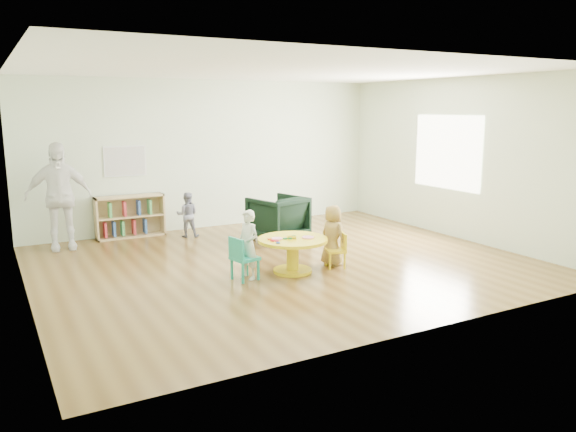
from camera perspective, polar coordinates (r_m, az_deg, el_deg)
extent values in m
plane|color=brown|center=(8.43, -0.39, -4.75)|extent=(7.00, 7.00, 0.00)
cube|color=white|center=(8.13, -0.41, 14.25)|extent=(7.00, 6.00, 0.10)
cube|color=beige|center=(10.89, -7.98, 6.19)|extent=(7.00, 0.10, 2.80)
cube|color=beige|center=(5.73, 14.03, 1.78)|extent=(7.00, 0.10, 2.80)
cube|color=beige|center=(7.21, -25.73, 2.84)|extent=(0.10, 6.00, 2.80)
cube|color=beige|center=(10.30, 17.08, 5.55)|extent=(0.10, 6.00, 2.80)
cube|color=white|center=(10.48, 15.86, 6.25)|extent=(0.02, 1.60, 1.30)
cylinder|color=yellow|center=(7.90, 0.47, -4.15)|extent=(0.17, 0.17, 0.45)
cylinder|color=yellow|center=(7.96, 0.47, -5.55)|extent=(0.55, 0.55, 0.04)
cylinder|color=yellow|center=(7.84, 0.47, -2.42)|extent=(0.98, 0.98, 0.04)
cylinder|color=pink|center=(7.78, -1.12, -2.31)|extent=(0.15, 0.15, 0.01)
cylinder|color=pink|center=(7.86, 2.04, -2.18)|extent=(0.17, 0.17, 0.01)
cylinder|color=yellow|center=(7.80, 0.41, -2.16)|extent=(0.12, 0.11, 0.04)
cylinder|color=#126836|center=(7.72, 0.21, -2.29)|extent=(0.05, 0.05, 0.02)
cylinder|color=#126836|center=(7.88, 0.61, -2.03)|extent=(0.05, 0.05, 0.02)
cube|color=red|center=(7.65, -1.11, -2.53)|extent=(0.07, 0.07, 0.02)
cube|color=orange|center=(7.75, -1.89, -2.36)|extent=(0.05, 0.05, 0.02)
cube|color=blue|center=(7.54, -1.02, -2.73)|extent=(0.07, 0.06, 0.02)
cube|color=#126836|center=(7.78, -0.28, -2.30)|extent=(0.06, 0.05, 0.02)
cube|color=red|center=(7.66, -1.56, -2.51)|extent=(0.07, 0.07, 0.02)
cube|color=#1C9A7F|center=(7.57, -4.41, -4.29)|extent=(0.38, 0.38, 0.04)
cube|color=#1C9A7F|center=(7.45, -5.28, -3.29)|extent=(0.09, 0.32, 0.28)
cylinder|color=#1C9A7F|center=(7.64, -5.73, -5.41)|extent=(0.04, 0.04, 0.28)
cylinder|color=#1C9A7F|center=(7.44, -4.60, -5.84)|extent=(0.04, 0.04, 0.28)
cylinder|color=#1C9A7F|center=(7.78, -4.18, -5.08)|extent=(0.04, 0.04, 0.28)
cylinder|color=#1C9A7F|center=(7.58, -3.04, -5.49)|extent=(0.04, 0.04, 0.28)
cube|color=yellow|center=(8.15, 4.86, -3.51)|extent=(0.35, 0.35, 0.04)
cube|color=yellow|center=(8.15, 5.68, -2.54)|extent=(0.11, 0.27, 0.24)
cylinder|color=yellow|center=(8.11, 5.78, -4.59)|extent=(0.03, 0.03, 0.24)
cylinder|color=yellow|center=(8.31, 5.39, -4.20)|extent=(0.03, 0.03, 0.24)
cylinder|color=yellow|center=(8.06, 4.29, -4.67)|extent=(0.03, 0.03, 0.24)
cylinder|color=yellow|center=(8.26, 3.93, -4.27)|extent=(0.03, 0.03, 0.24)
cube|color=tan|center=(10.29, -18.91, -0.33)|extent=(0.03, 0.30, 0.75)
cube|color=tan|center=(10.54, -12.65, 0.26)|extent=(0.03, 0.30, 0.75)
cube|color=tan|center=(10.47, -15.64, -1.97)|extent=(1.20, 0.30, 0.03)
cube|color=tan|center=(10.34, -15.85, 1.92)|extent=(1.20, 0.30, 0.03)
cube|color=tan|center=(10.40, -15.75, -0.03)|extent=(1.14, 0.28, 0.03)
cube|color=tan|center=(10.54, -15.92, 0.09)|extent=(1.20, 0.02, 0.75)
cube|color=#C93541|center=(10.33, -18.09, -1.34)|extent=(0.04, 0.18, 0.26)
cube|color=#3261B2|center=(10.36, -17.28, -1.26)|extent=(0.04, 0.18, 0.26)
cube|color=#51AF5B|center=(10.39, -16.47, -1.18)|extent=(0.04, 0.18, 0.26)
cube|color=#C93541|center=(10.43, -15.40, -1.08)|extent=(0.04, 0.18, 0.26)
cube|color=#3261B2|center=(10.48, -14.34, -0.97)|extent=(0.04, 0.18, 0.26)
cube|color=#51AF5B|center=(10.29, -17.66, 0.59)|extent=(0.04, 0.18, 0.26)
cube|color=#C93541|center=(10.33, -16.30, 0.71)|extent=(0.04, 0.18, 0.26)
cube|color=#3261B2|center=(10.39, -14.96, 0.83)|extent=(0.04, 0.18, 0.26)
cube|color=#51AF5B|center=(10.44, -13.90, 0.93)|extent=(0.04, 0.18, 0.26)
cube|color=white|center=(10.42, -16.22, 5.38)|extent=(0.74, 0.01, 0.54)
cube|color=#E2502F|center=(10.41, -16.21, 5.38)|extent=(0.70, 0.00, 0.50)
imported|color=black|center=(9.81, -1.03, -0.20)|extent=(1.03, 1.04, 0.78)
imported|color=silver|center=(7.56, -4.07, -2.93)|extent=(0.33, 0.40, 0.94)
imported|color=yellow|center=(8.21, 4.55, -1.99)|extent=(0.38, 0.49, 0.90)
imported|color=#1B1F43|center=(10.17, -10.19, 0.13)|extent=(0.48, 0.43, 0.81)
imported|color=white|center=(9.78, -22.27, 1.85)|extent=(1.05, 0.49, 1.75)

